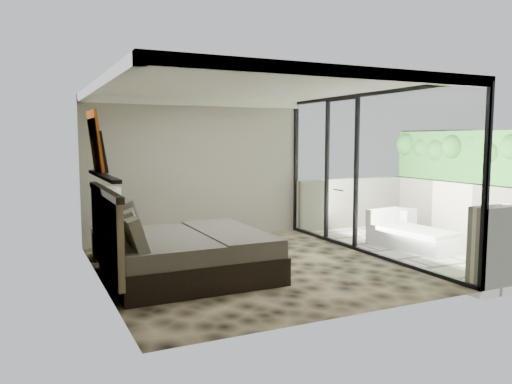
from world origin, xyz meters
name	(u,v)px	position (x,y,z in m)	size (l,w,h in m)	color
floor	(250,267)	(0.00, 0.00, 0.00)	(5.00, 5.00, 0.00)	black
ceiling	(249,87)	(0.00, 0.00, 2.79)	(4.50, 5.00, 0.02)	silver
back_wall	(198,170)	(0.00, 2.49, 1.40)	(4.50, 0.02, 2.80)	gray
left_wall	(100,184)	(-2.24, 0.00, 1.40)	(0.02, 5.00, 2.80)	gray
glass_wall	(367,174)	(2.25, 0.00, 1.40)	(0.08, 5.00, 2.80)	white
terrace_slab	(429,248)	(3.75, 0.00, -0.06)	(3.00, 5.00, 0.12)	#BCB6A0
parapet_far	(481,212)	(5.10, 0.00, 0.55)	(0.30, 5.00, 1.10)	#BCB999
foliage_hedge	(483,157)	(5.10, 0.00, 1.65)	(0.36, 4.60, 1.10)	#337D26
picture_ledge	(103,176)	(-2.18, 0.10, 1.50)	(0.12, 2.20, 0.05)	black
bed	(180,252)	(-1.16, -0.12, 0.37)	(2.32, 2.24, 1.28)	black
nightstand	(109,243)	(-1.92, 1.52, 0.27)	(0.53, 0.53, 0.53)	black
table_lamp	(110,202)	(-1.87, 1.55, 0.96)	(0.37, 0.37, 0.68)	black
abstract_canvas	(95,141)	(-2.19, 0.66, 1.97)	(0.04, 0.90, 0.90)	#A74F0E
framed_print	(102,152)	(-2.14, 0.45, 1.82)	(0.03, 0.50, 0.60)	black
ottoman	(400,221)	(4.09, 1.19, 0.26)	(0.52, 0.52, 0.52)	silver
lounger	(411,237)	(3.30, -0.01, 0.20)	(1.02, 1.74, 0.65)	silver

